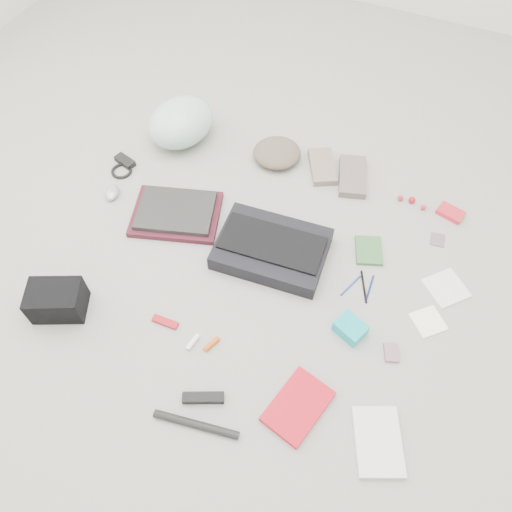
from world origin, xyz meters
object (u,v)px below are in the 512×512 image
at_px(laptop, 176,211).
at_px(accordion_wallet, 350,328).
at_px(camera_bag, 57,300).
at_px(messenger_bag, 272,249).
at_px(bike_helmet, 181,122).
at_px(book_red, 298,406).

bearing_deg(laptop, accordion_wallet, -32.05).
distance_m(laptop, camera_bag, 0.58).
xyz_separation_m(messenger_bag, camera_bag, (-0.60, -0.54, 0.03)).
bearing_deg(camera_bag, accordion_wallet, -5.83).
height_order(bike_helmet, camera_bag, bike_helmet).
xyz_separation_m(laptop, camera_bag, (-0.17, -0.55, 0.03)).
bearing_deg(book_red, bike_helmet, 148.73).
height_order(messenger_bag, book_red, messenger_bag).
xyz_separation_m(camera_bag, accordion_wallet, (0.99, 0.34, -0.04)).
distance_m(camera_bag, accordion_wallet, 1.05).
height_order(laptop, book_red, laptop).
distance_m(messenger_bag, camera_bag, 0.81).
relative_size(messenger_bag, bike_helmet, 1.29).
distance_m(messenger_bag, book_red, 0.61).
relative_size(laptop, camera_bag, 1.64).
bearing_deg(accordion_wallet, laptop, -172.05).
xyz_separation_m(laptop, accordion_wallet, (0.82, -0.21, -0.01)).
xyz_separation_m(bike_helmet, accordion_wallet, (1.02, -0.63, -0.07)).
relative_size(messenger_bag, laptop, 1.36).
bearing_deg(book_red, camera_bag, -165.12).
bearing_deg(book_red, accordion_wallet, 92.12).
relative_size(messenger_bag, camera_bag, 2.23).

